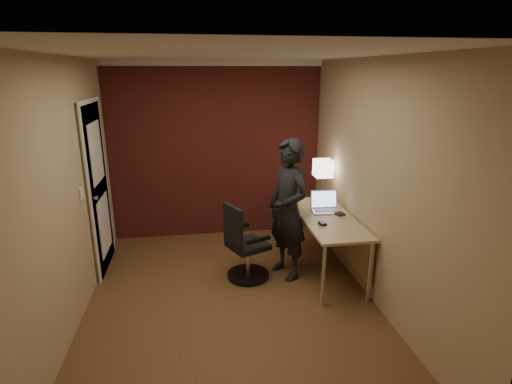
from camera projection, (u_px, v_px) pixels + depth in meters
room at (197, 149)px, 5.24m from camera, size 4.00×4.00×4.00m
desk at (332, 226)px, 4.71m from camera, size 0.60×1.50×0.73m
desk_lamp at (323, 169)px, 5.15m from camera, size 0.22×0.22×0.54m
laptop at (325, 205)px, 4.85m from camera, size 0.34×0.28×0.23m
mouse at (322, 223)px, 4.40m from camera, size 0.08×0.11×0.03m
wallet at (340, 214)px, 4.71m from camera, size 0.12×0.13×0.02m
office_chair at (244, 247)px, 4.62m from camera, size 0.54×0.58×0.91m
person at (288, 210)px, 4.59m from camera, size 0.61×0.71×1.65m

